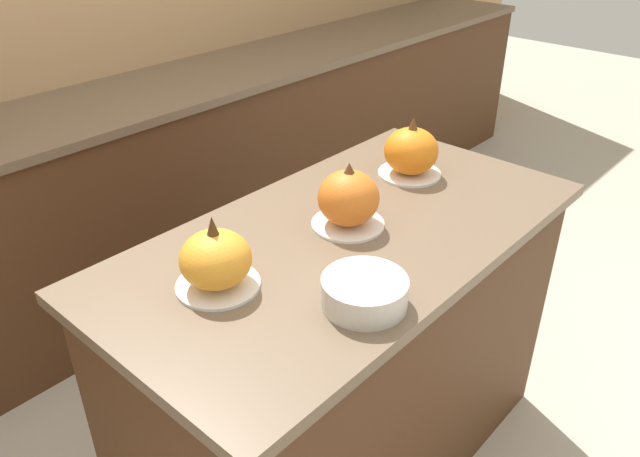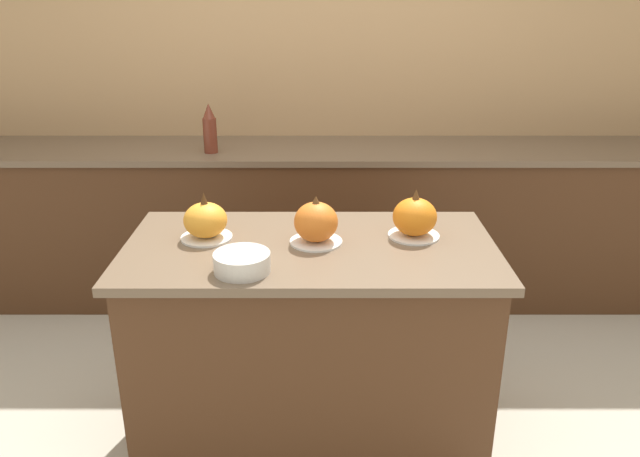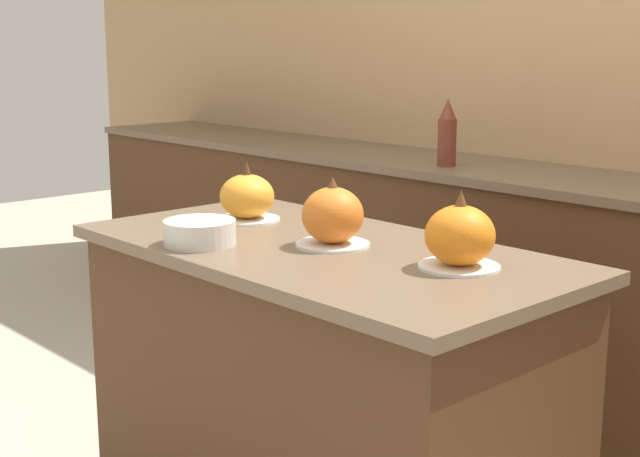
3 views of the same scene
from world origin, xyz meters
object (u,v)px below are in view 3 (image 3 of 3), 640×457
at_px(pumpkin_cake_center, 333,217).
at_px(mixing_bowl, 200,232).
at_px(bottle_tall, 447,134).
at_px(pumpkin_cake_left, 247,198).
at_px(pumpkin_cake_right, 460,237).

xyz_separation_m(pumpkin_cake_center, mixing_bowl, (-0.25, -0.26, -0.04)).
bearing_deg(bottle_tall, pumpkin_cake_center, -63.68).
distance_m(pumpkin_cake_left, bottle_tall, 1.18).
relative_size(pumpkin_cake_center, pumpkin_cake_right, 1.00).
height_order(pumpkin_cake_center, bottle_tall, bottle_tall).
bearing_deg(mixing_bowl, pumpkin_cake_center, 45.57).
distance_m(pumpkin_cake_left, pumpkin_cake_center, 0.43).
xyz_separation_m(pumpkin_cake_left, pumpkin_cake_center, (0.43, -0.04, 0.01)).
height_order(pumpkin_cake_left, bottle_tall, bottle_tall).
relative_size(pumpkin_cake_left, mixing_bowl, 1.02).
bearing_deg(pumpkin_cake_left, bottle_tall, 98.24).
relative_size(pumpkin_cake_center, bottle_tall, 0.74).
xyz_separation_m(pumpkin_cake_center, bottle_tall, (-0.59, 1.20, 0.09)).
relative_size(pumpkin_cake_right, bottle_tall, 0.73).
bearing_deg(pumpkin_cake_center, pumpkin_cake_right, 9.21).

